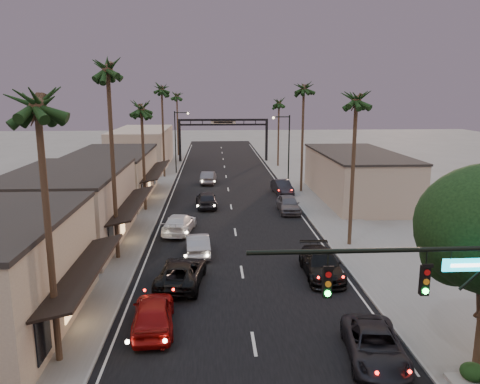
{
  "coord_description": "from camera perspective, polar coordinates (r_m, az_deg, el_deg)",
  "views": [
    {
      "loc": [
        -1.81,
        -9.85,
        11.48
      ],
      "look_at": [
        0.67,
        32.59,
        2.5
      ],
      "focal_mm": 35.0,
      "sensor_mm": 36.0,
      "label": 1
    }
  ],
  "objects": [
    {
      "name": "palm_rc",
      "position": [
        74.59,
        4.78,
        11.11
      ],
      "size": [
        3.2,
        3.2,
        12.2
      ],
      "color": "#38281C",
      "rests_on": "ground"
    },
    {
      "name": "palm_ra",
      "position": [
        35.42,
        14.04,
        11.52
      ],
      "size": [
        3.2,
        3.2,
        13.2
      ],
      "color": "#38281C",
      "rests_on": "ground"
    },
    {
      "name": "palm_lc",
      "position": [
        46.36,
        -11.96,
        10.42
      ],
      "size": [
        3.2,
        3.2,
        12.2
      ],
      "color": "#38281C",
      "rests_on": "ground"
    },
    {
      "name": "storefront_far",
      "position": [
        53.8,
        -15.3,
        1.89
      ],
      "size": [
        8.0,
        16.0,
        5.0
      ],
      "primitive_type": "cube",
      "color": "tan",
      "rests_on": "ground"
    },
    {
      "name": "oncoming_red",
      "position": [
        24.21,
        -10.53,
        -14.33
      ],
      "size": [
        2.38,
        5.13,
        1.7
      ],
      "primitive_type": "imported",
      "rotation": [
        0.0,
        0.0,
        3.22
      ],
      "color": "maroon",
      "rests_on": "ground"
    },
    {
      "name": "palm_lb",
      "position": [
        32.62,
        -15.89,
        14.84
      ],
      "size": [
        3.2,
        3.2,
        15.2
      ],
      "color": "#38281C",
      "rests_on": "ground"
    },
    {
      "name": "oncoming_white",
      "position": [
        39.62,
        -7.43,
        -3.83
      ],
      "size": [
        2.94,
        5.68,
        1.58
      ],
      "primitive_type": "imported",
      "rotation": [
        0.0,
        0.0,
        3.0
      ],
      "color": "silver",
      "rests_on": "ground"
    },
    {
      "name": "sidewalk_right",
      "position": [
        63.91,
        6.91,
        1.55
      ],
      "size": [
        5.0,
        92.0,
        0.12
      ],
      "primitive_type": "cube",
      "color": "slate",
      "rests_on": "ground"
    },
    {
      "name": "storefront_dist",
      "position": [
        76.16,
        -11.81,
        5.28
      ],
      "size": [
        8.0,
        20.0,
        6.0
      ],
      "primitive_type": "cube",
      "color": "tan",
      "rests_on": "ground"
    },
    {
      "name": "curbside_grey",
      "position": [
        46.22,
        5.92,
        -1.45
      ],
      "size": [
        2.02,
        4.92,
        1.67
      ],
      "primitive_type": "imported",
      "rotation": [
        0.0,
        0.0,
        -0.01
      ],
      "color": "#535258",
      "rests_on": "ground"
    },
    {
      "name": "palm_rb",
      "position": [
        54.86,
        7.8,
        12.8
      ],
      "size": [
        3.2,
        3.2,
        14.2
      ],
      "color": "#38281C",
      "rests_on": "ground"
    },
    {
      "name": "building_right",
      "position": [
        53.06,
        14.06,
        1.82
      ],
      "size": [
        8.0,
        18.0,
        5.0
      ],
      "primitive_type": "cube",
      "color": "tan",
      "rests_on": "ground"
    },
    {
      "name": "sidewalk_left",
      "position": [
        63.37,
        -10.25,
        1.35
      ],
      "size": [
        5.0,
        92.0,
        0.12
      ],
      "primitive_type": "cube",
      "color": "slate",
      "rests_on": "ground"
    },
    {
      "name": "ground",
      "position": [
        51.19,
        -1.23,
        -1.04
      ],
      "size": [
        200.0,
        200.0,
        0.0
      ],
      "primitive_type": "plane",
      "color": "slate",
      "rests_on": "ground"
    },
    {
      "name": "palm_ld",
      "position": [
        65.21,
        -9.54,
        12.59
      ],
      "size": [
        3.2,
        3.2,
        14.2
      ],
      "color": "#38281C",
      "rests_on": "ground"
    },
    {
      "name": "streetlight_right",
      "position": [
        55.88,
        5.7,
        5.55
      ],
      "size": [
        2.13,
        0.3,
        9.0
      ],
      "color": "black",
      "rests_on": "ground"
    },
    {
      "name": "traffic_signal",
      "position": [
        17.0,
        23.6,
        -11.24
      ],
      "size": [
        8.51,
        0.22,
        7.8
      ],
      "color": "black",
      "rests_on": "ground"
    },
    {
      "name": "streetlight_left",
      "position": [
        68.32,
        -7.66,
        6.66
      ],
      "size": [
        2.13,
        0.3,
        9.0
      ],
      "color": "black",
      "rests_on": "ground"
    },
    {
      "name": "oncoming_pickup",
      "position": [
        29.15,
        -7.16,
        -9.71
      ],
      "size": [
        3.2,
        5.85,
        1.55
      ],
      "primitive_type": "imported",
      "rotation": [
        0.0,
        0.0,
        3.03
      ],
      "color": "black",
      "rests_on": "ground"
    },
    {
      "name": "storefront_mid",
      "position": [
        38.56,
        -20.12,
        -1.9
      ],
      "size": [
        8.0,
        14.0,
        5.5
      ],
      "primitive_type": "cube",
      "color": "tan",
      "rests_on": "ground"
    },
    {
      "name": "arch",
      "position": [
        80.09,
        -2.05,
        7.66
      ],
      "size": [
        15.2,
        0.4,
        7.27
      ],
      "color": "black",
      "rests_on": "ground"
    },
    {
      "name": "curbside_far",
      "position": [
        54.7,
        5.15,
        0.62
      ],
      "size": [
        2.24,
        5.02,
        1.6
      ],
      "primitive_type": "imported",
      "rotation": [
        0.0,
        0.0,
        0.12
      ],
      "color": "black",
      "rests_on": "ground"
    },
    {
      "name": "curbside_near",
      "position": [
        22.23,
        16.1,
        -17.54
      ],
      "size": [
        3.02,
        5.41,
        1.43
      ],
      "primitive_type": "imported",
      "rotation": [
        0.0,
        0.0,
        -0.13
      ],
      "color": "black",
      "rests_on": "ground"
    },
    {
      "name": "oncoming_grey_far",
      "position": [
        60.8,
        -3.88,
        1.78
      ],
      "size": [
        2.11,
        4.98,
        1.6
      ],
      "primitive_type": "imported",
      "rotation": [
        0.0,
        0.0,
        3.05
      ],
      "color": "#58575D",
      "rests_on": "ground"
    },
    {
      "name": "palm_far",
      "position": [
        88.09,
        -7.72,
        11.8
      ],
      "size": [
        3.2,
        3.2,
        13.2
      ],
      "color": "#38281C",
      "rests_on": "ground"
    },
    {
      "name": "road",
      "position": [
        56.07,
        -1.42,
        0.11
      ],
      "size": [
        14.0,
        120.0,
        0.02
      ],
      "primitive_type": "cube",
      "color": "black",
      "rests_on": "ground"
    },
    {
      "name": "palm_la",
      "position": [
        20.04,
        -23.6,
        10.84
      ],
      "size": [
        3.2,
        3.2,
        13.2
      ],
      "color": "#38281C",
      "rests_on": "ground"
    },
    {
      "name": "curbside_black",
      "position": [
        30.61,
        9.89,
        -8.67
      ],
      "size": [
        2.34,
        5.58,
        1.61
      ],
      "primitive_type": "imported",
      "rotation": [
        0.0,
        0.0,
        -0.01
      ],
      "color": "black",
      "rests_on": "ground"
    },
    {
      "name": "oncoming_silver",
      "position": [
        34.28,
        -5.21,
        -6.34
      ],
      "size": [
        2.02,
        4.78,
        1.53
      ],
      "primitive_type": "imported",
      "rotation": [
        0.0,
        0.0,
        3.23
      ],
      "color": "gray",
      "rests_on": "ground"
    },
    {
      "name": "oncoming_dgrey",
      "position": [
        48.08,
        -4.13,
        -0.89
      ],
      "size": [
        2.42,
        5.07,
        1.67
      ],
      "primitive_type": "imported",
      "rotation": [
        0.0,
        0.0,
        3.23
      ],
      "color": "black",
      "rests_on": "ground"
    }
  ]
}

